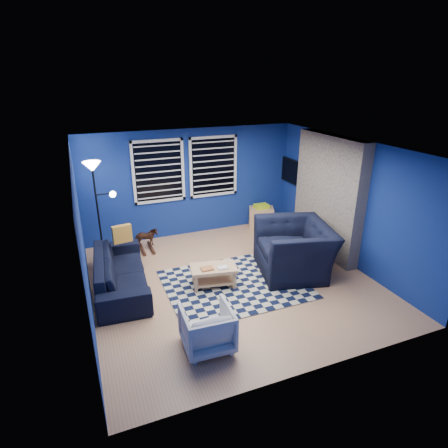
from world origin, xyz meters
name	(u,v)px	position (x,y,z in m)	size (l,w,h in m)	color
floor	(232,281)	(0.00, 0.00, 0.00)	(5.00, 5.00, 0.00)	tan
ceiling	(233,148)	(0.00, 0.00, 2.50)	(5.00, 5.00, 0.00)	white
wall_back	(191,183)	(0.00, 2.50, 1.25)	(5.00, 5.00, 0.00)	navy
wall_left	(82,241)	(-2.50, 0.00, 1.25)	(5.00, 5.00, 0.00)	navy
wall_right	(349,202)	(2.50, 0.00, 1.25)	(5.00, 5.00, 0.00)	navy
fireplace	(327,198)	(2.36, 0.50, 1.20)	(0.65, 2.00, 2.50)	gray
window_left	(159,172)	(-0.75, 2.46, 1.60)	(1.17, 0.06, 1.42)	black
window_right	(214,167)	(0.55, 2.46, 1.60)	(1.17, 0.06, 1.42)	black
tv	(293,172)	(2.45, 2.00, 1.40)	(0.07, 1.00, 0.58)	black
rug	(235,284)	(-0.01, -0.14, 0.01)	(2.50, 2.00, 0.02)	black
sofa	(121,272)	(-1.95, 0.54, 0.32)	(0.86, 2.20, 0.64)	black
armchair_big	(294,249)	(1.27, -0.08, 0.48)	(1.30, 1.48, 0.96)	black
armchair_bent	(207,328)	(-1.04, -1.55, 0.32)	(0.68, 0.70, 0.64)	gray
rocking_horse	(146,238)	(-1.24, 1.93, 0.29)	(0.51, 0.23, 0.43)	#492C17
coffee_table	(214,272)	(-0.38, -0.04, 0.28)	(0.89, 0.61, 0.41)	tan
cabinet	(261,217)	(1.73, 2.23, 0.26)	(0.70, 0.59, 0.59)	tan
floor_lamp	(95,180)	(-2.13, 1.92, 1.68)	(0.56, 0.34, 2.05)	black
throw_pillow	(122,234)	(-1.80, 1.09, 0.81)	(0.36, 0.11, 0.34)	gold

